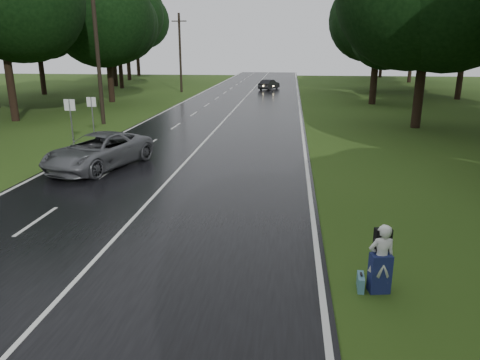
% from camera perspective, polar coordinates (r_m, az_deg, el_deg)
% --- Properties ---
extents(ground, '(160.00, 160.00, 0.00)m').
position_cam_1_polar(ground, '(12.83, -17.21, -9.01)').
color(ground, '#2D4815').
rests_on(ground, ground).
extents(road, '(12.00, 140.00, 0.04)m').
position_cam_1_polar(road, '(31.41, -2.80, 6.73)').
color(road, black).
rests_on(road, ground).
extents(lane_center, '(0.12, 140.00, 0.01)m').
position_cam_1_polar(lane_center, '(31.40, -2.80, 6.78)').
color(lane_center, silver).
rests_on(lane_center, road).
extents(grey_car, '(4.11, 6.11, 1.56)m').
position_cam_1_polar(grey_car, '(21.49, -17.55, 3.54)').
color(grey_car, '#57595D').
rests_on(grey_car, road).
extents(far_car, '(2.71, 4.13, 1.29)m').
position_cam_1_polar(far_car, '(59.60, 3.72, 12.03)').
color(far_car, black).
rests_on(far_car, road).
extents(hitchhiker, '(0.66, 0.62, 1.65)m').
position_cam_1_polar(hitchhiker, '(10.72, 17.49, -9.76)').
color(hitchhiker, silver).
rests_on(hitchhiker, ground).
extents(suitcase, '(0.18, 0.51, 0.35)m').
position_cam_1_polar(suitcase, '(10.95, 15.08, -12.44)').
color(suitcase, teal).
rests_on(suitcase, ground).
extents(utility_pole_mid, '(1.80, 0.28, 9.80)m').
position_cam_1_polar(utility_pole_mid, '(34.27, -16.94, 6.83)').
color(utility_pole_mid, black).
rests_on(utility_pole_mid, ground).
extents(utility_pole_far, '(1.80, 0.28, 9.23)m').
position_cam_1_polar(utility_pole_far, '(56.97, -7.44, 11.03)').
color(utility_pole_far, black).
rests_on(utility_pole_far, ground).
extents(road_sign_a, '(0.63, 0.10, 2.61)m').
position_cam_1_polar(road_sign_a, '(27.19, -20.37, 4.12)').
color(road_sign_a, white).
rests_on(road_sign_a, ground).
extents(road_sign_b, '(0.58, 0.10, 2.43)m').
position_cam_1_polar(road_sign_b, '(29.65, -18.02, 5.31)').
color(road_sign_b, white).
rests_on(road_sign_b, ground).
extents(tree_left_d, '(10.09, 10.09, 15.77)m').
position_cam_1_polar(tree_left_d, '(38.20, -26.61, 6.74)').
color(tree_left_d, black).
rests_on(tree_left_d, ground).
extents(tree_left_e, '(8.90, 8.90, 13.90)m').
position_cam_1_polar(tree_left_e, '(48.16, -15.93, 9.54)').
color(tree_left_e, black).
rests_on(tree_left_e, ground).
extents(tree_left_f, '(8.89, 8.89, 13.89)m').
position_cam_1_polar(tree_left_f, '(63.89, -14.77, 11.22)').
color(tree_left_f, black).
rests_on(tree_left_f, ground).
extents(tree_right_d, '(9.68, 9.68, 15.13)m').
position_cam_1_polar(tree_right_d, '(33.60, 21.36, 6.23)').
color(tree_right_d, black).
rests_on(tree_right_d, ground).
extents(tree_right_e, '(7.74, 7.74, 12.10)m').
position_cam_1_polar(tree_right_e, '(46.44, 16.42, 9.26)').
color(tree_right_e, black).
rests_on(tree_right_e, ground).
extents(tree_right_f, '(9.22, 9.22, 14.41)m').
position_cam_1_polar(tree_right_f, '(58.76, 16.45, 10.67)').
color(tree_right_f, black).
rests_on(tree_right_f, ground).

